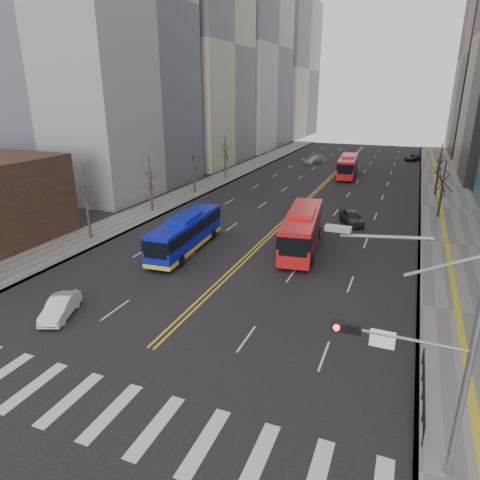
% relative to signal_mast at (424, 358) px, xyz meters
% --- Properties ---
extents(ground, '(220.00, 220.00, 0.00)m').
position_rel_signal_mast_xyz_m(ground, '(-13.77, -2.00, -4.86)').
color(ground, black).
extents(sidewalk_right, '(7.00, 130.00, 0.15)m').
position_rel_signal_mast_xyz_m(sidewalk_right, '(3.73, 43.00, -4.78)').
color(sidewalk_right, '#65625E').
rests_on(sidewalk_right, ground).
extents(sidewalk_left, '(5.00, 130.00, 0.15)m').
position_rel_signal_mast_xyz_m(sidewalk_left, '(-30.27, 43.00, -4.78)').
color(sidewalk_left, '#65625E').
rests_on(sidewalk_left, ground).
extents(crosswalk, '(26.70, 4.00, 0.01)m').
position_rel_signal_mast_xyz_m(crosswalk, '(-13.77, -2.00, -4.85)').
color(crosswalk, silver).
rests_on(crosswalk, ground).
extents(centerline, '(0.55, 100.00, 0.01)m').
position_rel_signal_mast_xyz_m(centerline, '(-13.77, 53.00, -4.85)').
color(centerline, gold).
rests_on(centerline, ground).
extents(office_towers, '(83.00, 134.00, 58.00)m').
position_rel_signal_mast_xyz_m(office_towers, '(-13.64, 66.51, 19.07)').
color(office_towers, gray).
rests_on(office_towers, ground).
extents(signal_mast, '(5.37, 0.37, 9.39)m').
position_rel_signal_mast_xyz_m(signal_mast, '(0.00, 0.00, 0.00)').
color(signal_mast, gray).
rests_on(signal_mast, ground).
extents(pedestrian_railing, '(0.06, 6.06, 1.02)m').
position_rel_signal_mast_xyz_m(pedestrian_railing, '(0.53, 4.00, -4.03)').
color(pedestrian_railing, black).
rests_on(pedestrian_railing, sidewalk_right).
extents(street_trees, '(35.20, 47.20, 7.60)m').
position_rel_signal_mast_xyz_m(street_trees, '(-20.94, 32.55, 0.02)').
color(street_trees, black).
rests_on(street_trees, ground).
extents(blue_bus, '(3.21, 11.49, 3.32)m').
position_rel_signal_mast_xyz_m(blue_bus, '(-19.50, 17.78, -3.11)').
color(blue_bus, '#0C16B4').
rests_on(blue_bus, ground).
extents(red_bus_near, '(4.20, 12.02, 3.72)m').
position_rel_signal_mast_xyz_m(red_bus_near, '(-9.86, 22.11, -2.79)').
color(red_bus_near, red).
rests_on(red_bus_near, ground).
extents(red_bus_far, '(3.48, 11.65, 3.64)m').
position_rel_signal_mast_xyz_m(red_bus_far, '(-11.31, 59.51, -2.83)').
color(red_bus_far, red).
rests_on(red_bus_far, ground).
extents(car_white, '(2.67, 4.16, 1.29)m').
position_rel_signal_mast_xyz_m(car_white, '(-21.17, 4.00, -4.21)').
color(car_white, silver).
rests_on(car_white, ground).
extents(car_dark_mid, '(3.55, 4.86, 1.54)m').
position_rel_signal_mast_xyz_m(car_dark_mid, '(-6.66, 31.70, -4.09)').
color(car_dark_mid, black).
rests_on(car_dark_mid, ground).
extents(car_silver, '(3.88, 5.56, 1.49)m').
position_rel_signal_mast_xyz_m(car_silver, '(-19.74, 71.31, -4.11)').
color(car_silver, '#A5A5AA').
rests_on(car_silver, ground).
extents(car_dark_far, '(3.64, 5.17, 1.31)m').
position_rel_signal_mast_xyz_m(car_dark_far, '(-1.27, 82.61, -4.20)').
color(car_dark_far, black).
rests_on(car_dark_far, ground).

